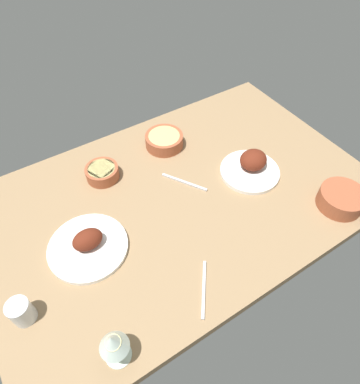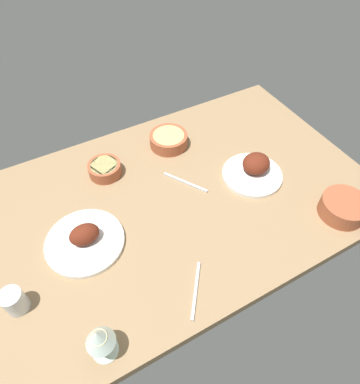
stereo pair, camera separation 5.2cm
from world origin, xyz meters
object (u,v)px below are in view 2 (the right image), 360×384
Objects in this scene: fork_loose at (185,182)px; wine_glass at (99,338)px; water_tumbler at (14,301)px; bowl_soup at (344,207)px; spoon_loose at (196,290)px; plate_center_main at (85,240)px; bowl_pasta at (169,140)px; bowl_potatoes at (105,169)px; plate_near_viewer at (254,169)px.

wine_glass is at bearing 99.46° from fork_loose.
water_tumbler reaches higher than fork_loose.
bowl_soup is 0.88× the size of spoon_loose.
spoon_loose is (58.97, 0.41, -2.99)cm from bowl_soup.
plate_center_main is 1.42× the size of spoon_loose.
water_tumbler is (23.55, 11.37, 2.07)cm from plate_center_main.
fork_loose is (-47.34, -41.63, -9.53)cm from wine_glass.
bowl_potatoes is at bearing 5.86° from bowl_pasta.
plate_near_viewer reaches higher than fork_loose.
fork_loose is at bearing -163.95° from water_tumbler.
water_tumbler reaches higher than spoon_loose.
plate_center_main is at bearing 57.59° from bowl_potatoes.
plate_center_main is at bearing -99.88° from wine_glass.
spoon_loose is (22.65, 60.86, -2.47)cm from bowl_pasta.
wine_glass is at bearing 132.60° from spoon_loose.
wine_glass is (22.80, 60.82, 7.27)cm from bowl_potatoes.
plate_near_viewer is 26.61cm from fork_loose.
water_tumbler is at bearing -52.56° from wine_glass.
bowl_pasta is 64.98cm from spoon_loose.
water_tumbler reaches higher than bowl_potatoes.
bowl_pasta is at bearing -129.08° from wine_glass.
plate_center_main reaches higher than spoon_loose.
bowl_potatoes is at bearing -110.55° from wine_glass.
bowl_pasta is 0.86× the size of spoon_loose.
bowl_pasta is 0.98× the size of bowl_soup.
bowl_pasta is at bearing 16.43° from spoon_loose.
fork_loose is 42.75cm from spoon_loose.
bowl_soup is 0.86× the size of fork_loose.
fork_loose is at bearing -138.68° from wine_glass.
bowl_potatoes is 0.89× the size of wine_glass.
plate_near_viewer is at bearing -140.82° from fork_loose.
wine_glass reaches higher than fork_loose.
plate_center_main is 42.03cm from fork_loose.
water_tumbler is (40.37, 37.86, 1.31)cm from bowl_potatoes.
wine_glass is (51.80, 63.79, 7.06)cm from bowl_pasta.
water_tumbler reaches higher than bowl_soup.
spoon_loose is (-29.15, -2.94, -9.53)cm from wine_glass.
plate_center_main is 31.39cm from bowl_potatoes.
water_tumbler is at bearing 30.48° from bowl_pasta.
water_tumbler is at bearing 25.77° from plate_center_main.
spoon_loose is at bearing 96.27° from bowl_potatoes.
fork_loose is at bearing 11.66° from spoon_loose.
bowl_potatoes reaches higher than fork_loose.
plate_near_viewer is 56.87cm from bowl_potatoes.
spoon_loose is at bearing 126.43° from plate_center_main.
bowl_soup is at bearing 138.66° from bowl_potatoes.
spoon_loose is (43.26, 30.08, -2.36)cm from plate_near_viewer.
wine_glass is (5.98, 34.33, 8.04)cm from plate_center_main.
plate_near_viewer is 90.56cm from water_tumbler.
bowl_soup is (-36.32, 60.45, 0.52)cm from bowl_pasta.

